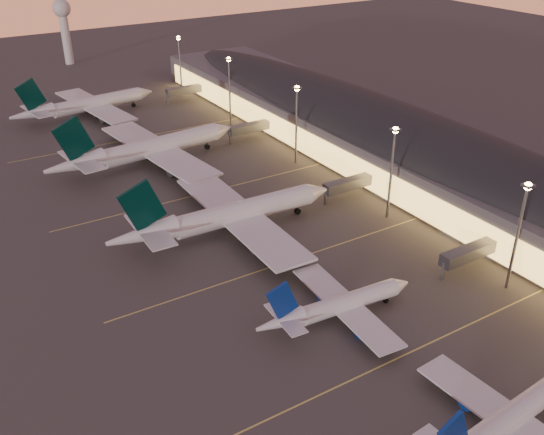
# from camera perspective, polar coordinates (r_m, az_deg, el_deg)

# --- Properties ---
(ground) EXTENTS (700.00, 700.00, 0.00)m
(ground) POSITION_cam_1_polar(r_m,az_deg,el_deg) (123.60, 10.48, -11.46)
(ground) COLOR #3F3C3A
(airliner_narrow_south) EXTENTS (38.14, 34.12, 13.63)m
(airliner_narrow_south) POSITION_cam_1_polar(r_m,az_deg,el_deg) (108.01, 20.90, -17.63)
(airliner_narrow_south) COLOR silver
(airliner_narrow_south) RESTS_ON ground
(airliner_narrow_north) EXTENTS (36.73, 32.88, 13.12)m
(airliner_narrow_north) POSITION_cam_1_polar(r_m,az_deg,el_deg) (126.06, 6.12, -8.26)
(airliner_narrow_north) COLOR silver
(airliner_narrow_north) RESTS_ON ground
(airliner_wide_near) EXTENTS (62.52, 56.81, 20.04)m
(airliner_wide_near) POSITION_cam_1_polar(r_m,az_deg,el_deg) (155.81, -4.29, 0.17)
(airliner_wide_near) COLOR silver
(airliner_wide_near) RESTS_ON ground
(airliner_wide_mid) EXTENTS (66.37, 60.84, 21.23)m
(airliner_wide_mid) POSITION_cam_1_polar(r_m,az_deg,el_deg) (200.96, -11.73, 6.30)
(airliner_wide_mid) COLOR silver
(airliner_wide_mid) RESTS_ON ground
(airliner_wide_far) EXTENTS (59.14, 54.35, 18.93)m
(airliner_wide_far) POSITION_cam_1_polar(r_m,az_deg,el_deg) (254.52, -17.11, 10.10)
(airliner_wide_far) COLOR silver
(airliner_wide_far) RESTS_ON ground
(terminal_building) EXTENTS (56.35, 255.00, 17.46)m
(terminal_building) POSITION_cam_1_polar(r_m,az_deg,el_deg) (203.40, 10.39, 7.69)
(terminal_building) COLOR #504F54
(terminal_building) RESTS_ON ground
(light_masts) EXTENTS (2.20, 217.20, 25.90)m
(light_masts) POSITION_cam_1_polar(r_m,az_deg,el_deg) (179.30, 5.93, 8.23)
(light_masts) COLOR slate
(light_masts) RESTS_ON ground
(radar_tower) EXTENTS (9.00, 9.00, 32.50)m
(radar_tower) POSITION_cam_1_polar(r_m,az_deg,el_deg) (341.83, -19.03, 17.10)
(radar_tower) COLOR silver
(radar_tower) RESTS_ON ground
(lane_markings) EXTENTS (90.00, 180.36, 0.00)m
(lane_markings) POSITION_cam_1_polar(r_m,az_deg,el_deg) (149.41, 0.36, -3.32)
(lane_markings) COLOR #D8C659
(lane_markings) RESTS_ON ground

